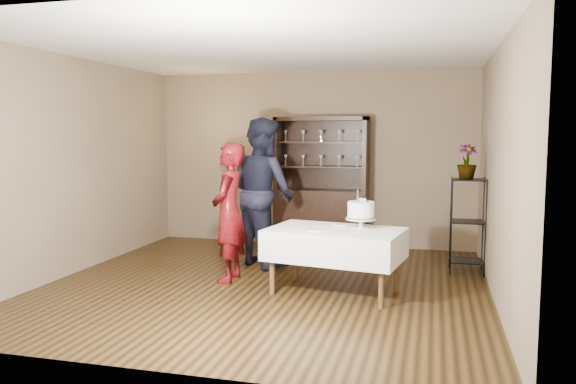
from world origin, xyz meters
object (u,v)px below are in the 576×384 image
Objects in this scene: china_hutch at (321,205)px; cake at (361,211)px; man at (263,192)px; potted_plant at (467,162)px; woman at (229,212)px; plant_etagere at (468,221)px; cake_table at (335,244)px.

china_hutch reaches higher than cake.
man is 4.58× the size of potted_plant.
woman is at bearing 120.17° from man.
china_hutch is 1.02× the size of man.
plant_etagere is at bearing -56.81° from potted_plant.
china_hutch is 2.29m from woman.
cake_table is at bearing -75.32° from china_hutch.
woman reaches higher than cake.
cake_table is 1.36m from woman.
cake_table is 0.95× the size of woman.
plant_etagere is 0.73× the size of woman.
woman is at bearing 177.76° from cake.
potted_plant is at bearing 123.19° from plant_etagere.
plant_etagere is 1.98m from cake_table.
cake_table is 3.64× the size of potted_plant.
cake_table is (0.63, -2.39, -0.12)m from china_hutch.
man is at bearing -174.04° from potted_plant.
china_hutch is at bearing 153.17° from plant_etagere.
woman is 3.60× the size of cake.
woman is 3.03m from potted_plant.
woman is at bearing 170.62° from cake_table.
cake_table is at bearing 76.63° from woman.
woman is at bearing -156.85° from potted_plant.
man is at bearing -113.00° from china_hutch.
potted_plant reaches higher than cake_table.
potted_plant is at bearing 109.16° from woman.
cake is (-1.19, -1.19, 0.25)m from plant_etagere.
cake is (1.57, -0.06, 0.07)m from woman.
cake is at bearing -174.78° from man.
man is at bearing 146.11° from cake.
woman is (-1.31, 0.22, 0.28)m from cake_table.
man reaches higher than woman.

